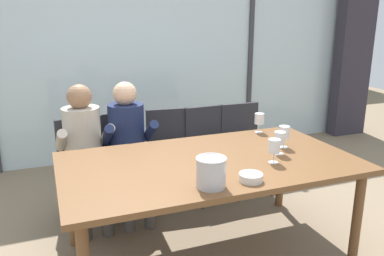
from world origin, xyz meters
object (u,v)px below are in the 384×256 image
object	(u,v)px
chair_left_of_center	(122,154)
person_navy_polo	(129,141)
chair_center	(170,148)
wine_glass_center_pour	(280,139)
wine_glass_near_bucket	(259,120)
chair_right_of_center	(208,145)
wine_glass_by_left_taster	(274,147)
dining_table	(209,169)
tasting_bowl	(251,177)
ice_bucket_primary	(211,172)
wine_glass_by_right_taster	(284,133)
chair_near_window_right	(243,140)
chair_near_curtain	(84,160)
person_beige_jumper	(85,146)

from	to	relation	value
chair_left_of_center	person_navy_polo	distance (m)	0.24
chair_center	wine_glass_center_pour	xyz separation A→B (m)	(0.52, -1.08, 0.35)
chair_left_of_center	wine_glass_near_bucket	world-z (taller)	wine_glass_near_bucket
chair_right_of_center	wine_glass_by_left_taster	xyz separation A→B (m)	(-0.02, -1.20, 0.35)
dining_table	tasting_bowl	distance (m)	0.46
chair_left_of_center	chair_center	size ratio (longest dim) A/B	1.00
chair_right_of_center	wine_glass_center_pour	bearing A→B (deg)	-85.93
dining_table	ice_bucket_primary	xyz separation A→B (m)	(-0.17, -0.43, 0.16)
wine_glass_by_right_taster	chair_center	bearing A→B (deg)	123.77
chair_near_window_right	tasting_bowl	distance (m)	1.62
person_navy_polo	ice_bucket_primary	size ratio (longest dim) A/B	6.41
chair_near_curtain	person_navy_polo	world-z (taller)	person_navy_polo
chair_center	person_beige_jumper	world-z (taller)	person_beige_jumper
wine_glass_by_left_taster	wine_glass_by_right_taster	bearing A→B (deg)	45.61
chair_near_window_right	ice_bucket_primary	world-z (taller)	ice_bucket_primary
chair_right_of_center	chair_near_window_right	xyz separation A→B (m)	(0.39, -0.00, 0.00)
dining_table	person_beige_jumper	xyz separation A→B (m)	(-0.79, 0.86, 0.01)
ice_bucket_primary	dining_table	bearing A→B (deg)	67.71
dining_table	chair_near_curtain	xyz separation A→B (m)	(-0.79, 0.97, -0.17)
chair_right_of_center	ice_bucket_primary	world-z (taller)	ice_bucket_primary
chair_left_of_center	person_beige_jumper	bearing A→B (deg)	-155.87
dining_table	tasting_bowl	bearing A→B (deg)	-77.88
person_beige_jumper	tasting_bowl	size ratio (longest dim) A/B	7.98
dining_table	wine_glass_by_right_taster	xyz separation A→B (m)	(0.67, 0.06, 0.19)
wine_glass_by_left_taster	person_navy_polo	bearing A→B (deg)	127.17
chair_near_window_right	person_beige_jumper	distance (m)	1.62
chair_right_of_center	person_beige_jumper	xyz separation A→B (m)	(-1.21, -0.13, 0.17)
chair_left_of_center	chair_center	xyz separation A→B (m)	(0.47, -0.01, 0.00)
ice_bucket_primary	wine_glass_center_pour	world-z (taller)	ice_bucket_primary
chair_right_of_center	chair_near_window_right	distance (m)	0.39
chair_center	person_beige_jumper	size ratio (longest dim) A/B	0.74
chair_left_of_center	ice_bucket_primary	size ratio (longest dim) A/B	4.73
wine_glass_center_pour	person_beige_jumper	bearing A→B (deg)	145.23
wine_glass_center_pour	wine_glass_by_right_taster	bearing A→B (deg)	45.58
dining_table	person_beige_jumper	world-z (taller)	person_beige_jumper
chair_center	wine_glass_center_pour	bearing A→B (deg)	-57.65
chair_near_curtain	dining_table	bearing A→B (deg)	-58.59
wine_glass_center_pour	tasting_bowl	bearing A→B (deg)	-140.37
wine_glass_near_bucket	wine_glass_by_right_taster	bearing A→B (deg)	-94.48
person_beige_jumper	person_navy_polo	bearing A→B (deg)	-3.64
chair_right_of_center	person_navy_polo	xyz separation A→B (m)	(-0.83, -0.13, 0.17)
wine_glass_by_left_taster	wine_glass_center_pour	size ratio (longest dim) A/B	1.00
tasting_bowl	wine_glass_center_pour	distance (m)	0.59
dining_table	chair_right_of_center	xyz separation A→B (m)	(0.42, 0.99, -0.17)
dining_table	chair_right_of_center	bearing A→B (deg)	66.94
wine_glass_by_left_taster	wine_glass_near_bucket	xyz separation A→B (m)	(0.30, 0.71, 0.00)
person_navy_polo	dining_table	bearing A→B (deg)	-64.64
dining_table	wine_glass_by_left_taster	size ratio (longest dim) A/B	12.12
dining_table	chair_near_curtain	bearing A→B (deg)	129.10
wine_glass_by_left_taster	chair_near_window_right	bearing A→B (deg)	70.96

